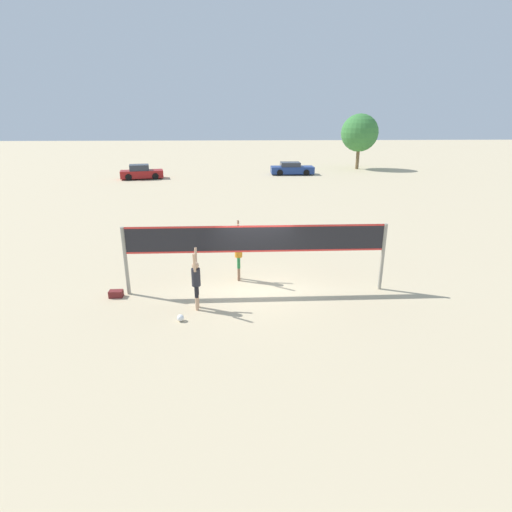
{
  "coord_description": "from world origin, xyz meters",
  "views": [
    {
      "loc": [
        -0.63,
        -12.94,
        5.82
      ],
      "look_at": [
        0.0,
        0.0,
        1.32
      ],
      "focal_mm": 28.0,
      "sensor_mm": 36.0,
      "label": 1
    }
  ],
  "objects_px": {
    "player_blocker": "(238,250)",
    "parked_car_near": "(141,173)",
    "player_spiker": "(196,279)",
    "volleyball": "(181,318)",
    "parked_car_mid": "(292,169)",
    "gear_bag": "(116,294)",
    "tree_left_cluster": "(360,133)",
    "volleyball_net": "(256,245)"
  },
  "relations": [
    {
      "from": "volleyball_net",
      "to": "parked_car_mid",
      "type": "bearing_deg",
      "value": 80.05
    },
    {
      "from": "player_spiker",
      "to": "volleyball",
      "type": "distance_m",
      "value": 1.31
    },
    {
      "from": "player_blocker",
      "to": "parked_car_near",
      "type": "xyz_separation_m",
      "value": [
        -9.55,
        26.94,
        -0.56
      ]
    },
    {
      "from": "gear_bag",
      "to": "parked_car_mid",
      "type": "height_order",
      "value": "parked_car_mid"
    },
    {
      "from": "parked_car_near",
      "to": "parked_car_mid",
      "type": "bearing_deg",
      "value": -2.99
    },
    {
      "from": "player_blocker",
      "to": "gear_bag",
      "type": "xyz_separation_m",
      "value": [
        -4.22,
        -1.36,
        -1.07
      ]
    },
    {
      "from": "volleyball_net",
      "to": "player_spiker",
      "type": "xyz_separation_m",
      "value": [
        -1.95,
        -1.26,
        -0.7
      ]
    },
    {
      "from": "volleyball_net",
      "to": "player_blocker",
      "type": "bearing_deg",
      "value": 118.17
    },
    {
      "from": "gear_bag",
      "to": "tree_left_cluster",
      "type": "distance_m",
      "value": 40.26
    },
    {
      "from": "volleyball_net",
      "to": "player_blocker",
      "type": "distance_m",
      "value": 1.38
    },
    {
      "from": "parked_car_near",
      "to": "tree_left_cluster",
      "type": "relative_size",
      "value": 0.7
    },
    {
      "from": "player_spiker",
      "to": "gear_bag",
      "type": "relative_size",
      "value": 4.36
    },
    {
      "from": "parked_car_mid",
      "to": "player_blocker",
      "type": "bearing_deg",
      "value": -101.12
    },
    {
      "from": "player_spiker",
      "to": "volleyball",
      "type": "height_order",
      "value": "player_spiker"
    },
    {
      "from": "player_blocker",
      "to": "parked_car_near",
      "type": "height_order",
      "value": "player_blocker"
    },
    {
      "from": "parked_car_mid",
      "to": "tree_left_cluster",
      "type": "distance_m",
      "value": 10.3
    },
    {
      "from": "volleyball",
      "to": "parked_car_mid",
      "type": "distance_m",
      "value": 33.57
    },
    {
      "from": "volleyball_net",
      "to": "volleyball",
      "type": "relative_size",
      "value": 42.56
    },
    {
      "from": "gear_bag",
      "to": "tree_left_cluster",
      "type": "height_order",
      "value": "tree_left_cluster"
    },
    {
      "from": "parked_car_mid",
      "to": "tree_left_cluster",
      "type": "xyz_separation_m",
      "value": [
        8.5,
        4.61,
        3.54
      ]
    },
    {
      "from": "parked_car_near",
      "to": "tree_left_cluster",
      "type": "height_order",
      "value": "tree_left_cluster"
    },
    {
      "from": "player_spiker",
      "to": "parked_car_near",
      "type": "height_order",
      "value": "player_spiker"
    },
    {
      "from": "volleyball_net",
      "to": "player_blocker",
      "type": "relative_size",
      "value": 4.01
    },
    {
      "from": "volleyball_net",
      "to": "gear_bag",
      "type": "bearing_deg",
      "value": -177.07
    },
    {
      "from": "volleyball",
      "to": "parked_car_mid",
      "type": "relative_size",
      "value": 0.05
    },
    {
      "from": "player_blocker",
      "to": "tree_left_cluster",
      "type": "height_order",
      "value": "tree_left_cluster"
    },
    {
      "from": "player_spiker",
      "to": "tree_left_cluster",
      "type": "height_order",
      "value": "tree_left_cluster"
    },
    {
      "from": "player_blocker",
      "to": "parked_car_mid",
      "type": "xyz_separation_m",
      "value": [
        5.96,
        29.47,
        -0.59
      ]
    },
    {
      "from": "volleyball",
      "to": "parked_car_near",
      "type": "height_order",
      "value": "parked_car_near"
    },
    {
      "from": "gear_bag",
      "to": "volleyball_net",
      "type": "bearing_deg",
      "value": 2.93
    },
    {
      "from": "volleyball_net",
      "to": "tree_left_cluster",
      "type": "xyz_separation_m",
      "value": [
        13.87,
        35.19,
        2.41
      ]
    },
    {
      "from": "volleyball_net",
      "to": "gear_bag",
      "type": "xyz_separation_m",
      "value": [
        -4.82,
        -0.25,
        -1.62
      ]
    },
    {
      "from": "volleyball",
      "to": "tree_left_cluster",
      "type": "distance_m",
      "value": 40.86
    },
    {
      "from": "player_spiker",
      "to": "tree_left_cluster",
      "type": "xyz_separation_m",
      "value": [
        15.82,
        36.45,
        3.11
      ]
    },
    {
      "from": "volleyball_net",
      "to": "player_blocker",
      "type": "xyz_separation_m",
      "value": [
        -0.6,
        1.11,
        -0.55
      ]
    },
    {
      "from": "parked_car_near",
      "to": "parked_car_mid",
      "type": "xyz_separation_m",
      "value": [
        15.51,
        2.53,
        -0.03
      ]
    },
    {
      "from": "player_spiker",
      "to": "parked_car_mid",
      "type": "distance_m",
      "value": 32.68
    },
    {
      "from": "volleyball_net",
      "to": "parked_car_mid",
      "type": "distance_m",
      "value": 31.07
    },
    {
      "from": "player_spiker",
      "to": "player_blocker",
      "type": "distance_m",
      "value": 2.74
    },
    {
      "from": "parked_car_near",
      "to": "parked_car_mid",
      "type": "height_order",
      "value": "parked_car_near"
    },
    {
      "from": "player_spiker",
      "to": "volleyball",
      "type": "bearing_deg",
      "value": 151.98
    },
    {
      "from": "volleyball_net",
      "to": "parked_car_near",
      "type": "height_order",
      "value": "volleyball_net"
    }
  ]
}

